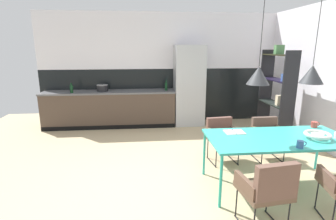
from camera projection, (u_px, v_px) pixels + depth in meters
ground_plane at (180, 185)px, 3.69m from camera, size 8.95×8.95×0.00m
back_wall_splashback_dark at (162, 95)px, 6.80m from camera, size 6.12×0.12×1.39m
back_wall_panel_upper at (162, 41)px, 6.46m from camera, size 6.12×0.12×1.39m
kitchen_counter at (110, 109)px, 6.38m from camera, size 3.21×0.63×0.89m
refrigerator_column at (189, 86)px, 6.44m from camera, size 0.73×0.60×1.98m
dining_table at (278, 140)px, 3.53m from camera, size 1.94×0.93×0.73m
armchair_near_window at (267, 132)px, 4.52m from camera, size 0.51×0.49×0.72m
armchair_head_of_table at (222, 133)px, 4.42m from camera, size 0.54×0.52×0.74m
armchair_by_stool at (268, 186)px, 2.67m from camera, size 0.54×0.52×0.83m
fruit_bowl at (317, 135)px, 3.45m from camera, size 0.34×0.34×0.09m
open_book at (234, 132)px, 3.71m from camera, size 0.28×0.21×0.02m
mug_tall_blue at (314, 124)px, 3.94m from camera, size 0.13×0.09×0.09m
mug_white_ceramic at (300, 144)px, 3.14m from camera, size 0.13×0.08×0.09m
cooking_pot at (103, 88)px, 6.26m from camera, size 0.27×0.27×0.18m
bottle_wine_green at (166, 86)px, 6.36m from camera, size 0.07×0.07×0.25m
bottle_vinegar_dark at (71, 89)px, 6.02m from camera, size 0.07×0.07×0.23m
open_shelf_unit at (276, 93)px, 5.39m from camera, size 0.30×0.98×1.98m
pendant_lamp_over_table_near at (258, 75)px, 3.24m from camera, size 0.29×0.29×1.25m
pendant_lamp_over_table_far at (312, 74)px, 3.39m from camera, size 0.30×0.30×1.26m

